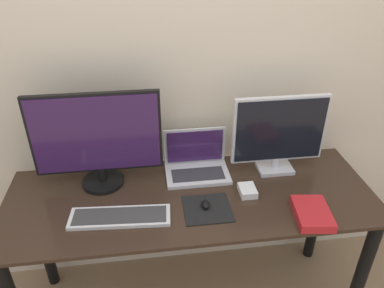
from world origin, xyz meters
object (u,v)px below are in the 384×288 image
at_px(power_brick, 247,191).
at_px(mouse, 205,204).
at_px(monitor_left, 97,139).
at_px(book, 312,213).
at_px(laptop, 196,162).
at_px(monitor_right, 279,133).
at_px(keyboard, 120,217).

bearing_deg(power_brick, mouse, -160.59).
bearing_deg(monitor_left, book, -22.01).
height_order(laptop, mouse, laptop).
xyz_separation_m(monitor_right, mouse, (-0.40, -0.25, -0.20)).
xyz_separation_m(monitor_right, keyboard, (-0.78, -0.27, -0.21)).
relative_size(monitor_left, laptop, 1.87).
relative_size(keyboard, power_brick, 4.51).
relative_size(keyboard, mouse, 7.44).
bearing_deg(book, laptop, 137.56).
bearing_deg(mouse, power_brick, 19.41).
xyz_separation_m(monitor_right, laptop, (-0.40, 0.04, -0.16)).
relative_size(monitor_right, book, 2.05).
height_order(monitor_left, book, monitor_left).
xyz_separation_m(mouse, power_brick, (0.21, 0.08, -0.00)).
height_order(monitor_left, keyboard, monitor_left).
height_order(monitor_right, keyboard, monitor_right).
height_order(monitor_left, power_brick, monitor_left).
height_order(keyboard, power_brick, power_brick).
relative_size(monitor_left, keyboard, 1.34).
bearing_deg(laptop, mouse, -90.07).
relative_size(monitor_left, mouse, 10.00).
bearing_deg(monitor_left, power_brick, -14.40).
distance_m(monitor_left, mouse, 0.58).
relative_size(keyboard, book, 1.95).
bearing_deg(laptop, power_brick, -45.26).
distance_m(monitor_left, keyboard, 0.37).
bearing_deg(mouse, keyboard, -176.85).
xyz_separation_m(laptop, book, (0.45, -0.41, -0.03)).
bearing_deg(book, power_brick, 140.34).
distance_m(monitor_right, laptop, 0.44).
xyz_separation_m(laptop, keyboard, (-0.38, -0.31, -0.04)).
bearing_deg(monitor_right, book, -82.96).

